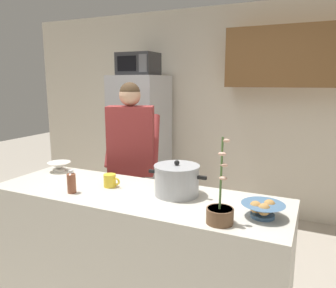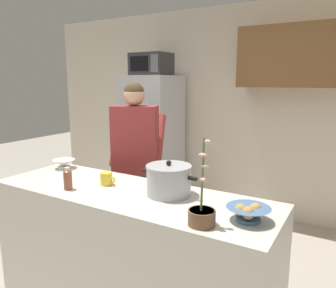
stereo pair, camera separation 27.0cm
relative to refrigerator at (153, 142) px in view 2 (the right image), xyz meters
The scene contains 11 objects.
back_wall_unit 1.43m from the refrigerator, 17.72° to the left, with size 6.00×0.48×2.60m.
kitchen_island 2.15m from the refrigerator, 61.40° to the right, with size 2.11×0.68×0.92m, color silver.
refrigerator is the anchor object (origin of this frame).
microwave 1.02m from the refrigerator, 89.93° to the right, with size 0.48×0.37×0.28m.
person_near_pot 1.28m from the refrigerator, 64.13° to the right, with size 0.61×0.55×1.68m.
cooking_pot 2.18m from the refrigerator, 53.80° to the right, with size 0.42×0.31×0.24m.
coffee_mug 1.97m from the refrigerator, 66.78° to the right, with size 0.13×0.09×0.10m.
bread_bowl 2.68m from the refrigerator, 45.28° to the right, with size 0.25×0.25×0.10m.
empty_bowl 1.65m from the refrigerator, 85.33° to the right, with size 0.20×0.20×0.08m.
bottle_near_edge 2.12m from the refrigerator, 73.29° to the right, with size 0.06×0.06×0.16m.
potted_orchid 2.67m from the refrigerator, 51.01° to the right, with size 0.15×0.15×0.48m.
Camera 2 is at (1.36, -1.73, 1.69)m, focal length 34.79 mm.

